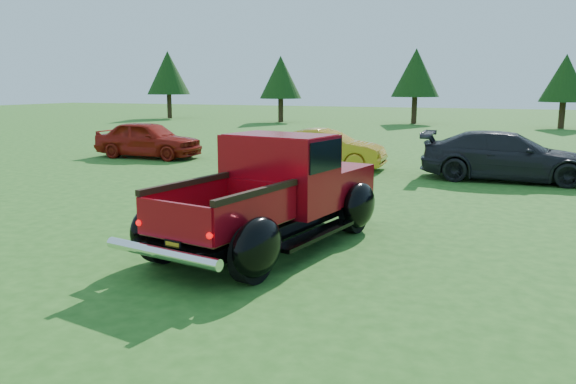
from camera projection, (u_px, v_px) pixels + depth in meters
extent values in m
plane|color=#235518|center=(254.00, 248.00, 8.92)|extent=(120.00, 120.00, 0.00)
cylinder|color=#332114|center=(169.00, 106.00, 44.25)|extent=(0.36, 0.36, 1.87)
cone|color=black|center=(168.00, 73.00, 43.77)|extent=(3.33, 3.33, 3.33)
cylinder|color=#332114|center=(281.00, 110.00, 39.60)|extent=(0.36, 0.36, 1.66)
cone|color=black|center=(281.00, 77.00, 39.17)|extent=(2.94, 2.94, 2.94)
cylinder|color=#332114|center=(414.00, 110.00, 38.01)|extent=(0.36, 0.36, 1.80)
cone|color=black|center=(416.00, 73.00, 37.55)|extent=(3.20, 3.20, 3.20)
cylinder|color=#332114|center=(562.00, 115.00, 33.74)|extent=(0.36, 0.36, 1.58)
cone|color=black|center=(565.00, 78.00, 33.33)|extent=(2.82, 2.82, 2.82)
cylinder|color=black|center=(162.00, 237.00, 8.13)|extent=(0.35, 0.79, 0.76)
cylinder|color=black|center=(252.00, 255.00, 7.28)|extent=(0.35, 0.79, 0.76)
cylinder|color=black|center=(277.00, 201.00, 10.66)|extent=(0.35, 0.79, 0.76)
cylinder|color=black|center=(354.00, 211.00, 9.81)|extent=(0.35, 0.79, 0.76)
cube|color=black|center=(269.00, 219.00, 9.00)|extent=(2.07, 4.63, 0.19)
cube|color=#990813|center=(317.00, 181.00, 10.23)|extent=(1.84, 1.68, 0.59)
cube|color=silver|center=(335.00, 177.00, 10.84)|extent=(1.51, 0.31, 0.48)
cube|color=#990813|center=(280.00, 173.00, 9.14)|extent=(1.85, 1.36, 1.24)
cube|color=black|center=(280.00, 152.00, 9.08)|extent=(1.88, 1.28, 0.48)
cube|color=#990813|center=(280.00, 137.00, 9.03)|extent=(1.76, 1.26, 0.08)
cube|color=brown|center=(222.00, 225.00, 7.98)|extent=(1.59, 2.09, 0.05)
cube|color=#990813|center=(187.00, 203.00, 8.27)|extent=(0.37, 1.88, 0.49)
cube|color=#990813|center=(258.00, 213.00, 7.60)|extent=(0.37, 1.88, 0.49)
cube|color=#990813|center=(260.00, 197.00, 8.73)|extent=(1.27, 0.26, 0.49)
cube|color=#990813|center=(174.00, 221.00, 7.15)|extent=(1.28, 0.27, 0.49)
cube|color=black|center=(186.00, 183.00, 8.22)|extent=(0.41, 1.89, 0.09)
cube|color=black|center=(258.00, 192.00, 7.54)|extent=(0.41, 1.89, 0.09)
ellipsoid|color=black|center=(157.00, 228.00, 8.16)|extent=(0.60, 1.07, 0.84)
ellipsoid|color=black|center=(258.00, 247.00, 7.21)|extent=(0.60, 1.07, 0.84)
ellipsoid|color=black|center=(273.00, 195.00, 10.69)|extent=(0.60, 1.07, 0.84)
ellipsoid|color=black|center=(359.00, 205.00, 9.74)|extent=(0.60, 1.07, 0.84)
cube|color=black|center=(223.00, 220.00, 9.46)|extent=(0.64, 2.02, 0.06)
cube|color=black|center=(316.00, 235.00, 8.51)|extent=(0.64, 2.02, 0.06)
cylinder|color=silver|center=(162.00, 253.00, 7.02)|extent=(1.85, 0.46, 0.15)
cube|color=black|center=(173.00, 246.00, 7.17)|extent=(0.28, 0.06, 0.14)
cube|color=gold|center=(172.00, 246.00, 7.17)|extent=(0.23, 0.05, 0.10)
sphere|color=#CC0505|center=(139.00, 223.00, 7.46)|extent=(0.09, 0.09, 0.09)
sphere|color=#CC0505|center=(210.00, 236.00, 6.82)|extent=(0.09, 0.09, 0.09)
imported|color=maroon|center=(148.00, 139.00, 20.01)|extent=(3.90, 1.64, 1.32)
imported|color=gold|center=(326.00, 149.00, 17.42)|extent=(3.75, 1.53, 1.21)
imported|color=black|center=(507.00, 156.00, 15.20)|extent=(4.62, 2.02, 1.32)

